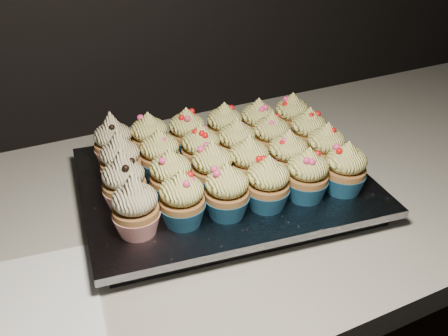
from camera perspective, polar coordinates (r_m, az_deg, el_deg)
name	(u,v)px	position (r m, az deg, el deg)	size (l,w,h in m)	color
worktop	(313,176)	(0.91, 10.16, -0.94)	(2.44, 0.64, 0.04)	beige
napkin	(23,306)	(0.66, -22.00, -14.38)	(0.18, 0.18, 0.00)	white
baking_tray	(224,189)	(0.80, 0.00, -2.40)	(0.41, 0.31, 0.02)	black
foil_lining	(224,180)	(0.79, 0.00, -1.37)	(0.44, 0.34, 0.01)	silver
cupcake_0	(136,207)	(0.66, -10.08, -4.46)	(0.06, 0.06, 0.10)	#A61817
cupcake_1	(182,200)	(0.67, -4.82, -3.64)	(0.06, 0.06, 0.08)	#1A547B
cupcake_2	(227,192)	(0.68, 0.32, -2.76)	(0.06, 0.06, 0.08)	#1A547B
cupcake_3	(268,184)	(0.70, 5.01, -1.85)	(0.06, 0.06, 0.08)	#1A547B
cupcake_4	(307,175)	(0.73, 9.48, -0.85)	(0.06, 0.06, 0.08)	#1A547B
cupcake_5	(345,169)	(0.76, 13.70, -0.12)	(0.06, 0.06, 0.08)	#1A547B
cupcake_6	(124,182)	(0.71, -11.34, -1.62)	(0.06, 0.06, 0.10)	#A61817
cupcake_7	(171,177)	(0.72, -6.07, -1.01)	(0.06, 0.06, 0.08)	#1A547B
cupcake_8	(212,169)	(0.74, -1.34, -0.08)	(0.06, 0.06, 0.08)	#1A547B
cupcake_9	(249,163)	(0.75, 2.84, 0.60)	(0.06, 0.06, 0.08)	#1A547B
cupcake_10	(287,156)	(0.77, 7.26, 1.31)	(0.06, 0.06, 0.08)	#1A547B
cupcake_11	(325,149)	(0.81, 11.52, 2.16)	(0.06, 0.06, 0.08)	#1A547B
cupcake_12	(121,161)	(0.77, -11.73, 0.78)	(0.06, 0.06, 0.10)	#A61817
cupcake_13	(160,156)	(0.78, -7.31, 1.42)	(0.06, 0.06, 0.08)	#1A547B
cupcake_14	(201,150)	(0.79, -2.66, 2.06)	(0.06, 0.06, 0.08)	#1A547B
cupcake_15	(236,144)	(0.80, 1.43, 2.78)	(0.06, 0.06, 0.08)	#1A547B
cupcake_16	(271,137)	(0.83, 5.38, 3.51)	(0.06, 0.06, 0.08)	#1A547B
cupcake_17	(308,133)	(0.85, 9.57, 4.02)	(0.06, 0.06, 0.08)	#1A547B
cupcake_18	(113,142)	(0.82, -12.54, 2.88)	(0.06, 0.06, 0.10)	#A61817
cupcake_19	(150,138)	(0.83, -8.50, 3.42)	(0.06, 0.06, 0.08)	#1A547B
cupcake_20	(187,133)	(0.84, -4.24, 4.01)	(0.06, 0.06, 0.08)	#1A547B
cupcake_21	(224,127)	(0.86, 0.05, 4.68)	(0.06, 0.06, 0.08)	#1A547B
cupcake_22	(258,123)	(0.88, 3.91, 5.18)	(0.06, 0.06, 0.08)	#1A547B
cupcake_23	(291,117)	(0.90, 7.71, 5.81)	(0.06, 0.06, 0.08)	#1A547B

